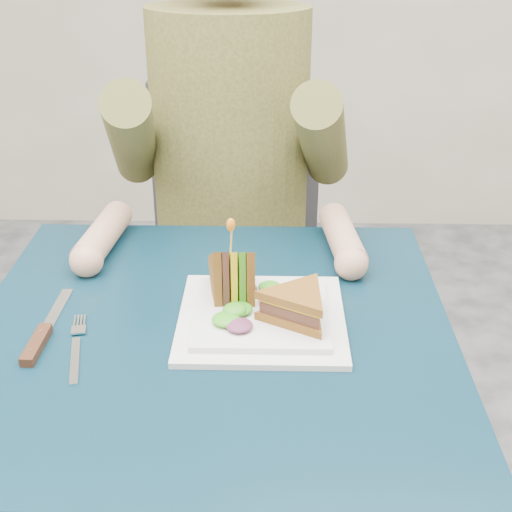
{
  "coord_description": "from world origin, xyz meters",
  "views": [
    {
      "loc": [
        0.09,
        -0.93,
        1.33
      ],
      "look_at": [
        0.07,
        0.07,
        0.82
      ],
      "focal_mm": 50.0,
      "sensor_mm": 36.0,
      "label": 1
    }
  ],
  "objects_px": {
    "plate": "(262,316)",
    "knife": "(41,338)",
    "table": "(212,369)",
    "sandwich_flat": "(298,305)",
    "sandwich_upright": "(232,277)",
    "fork": "(76,349)",
    "diner": "(229,114)",
    "chair": "(234,248)"
  },
  "relations": [
    {
      "from": "sandwich_flat",
      "to": "knife",
      "type": "distance_m",
      "value": 0.39
    },
    {
      "from": "diner",
      "to": "sandwich_flat",
      "type": "xyz_separation_m",
      "value": [
        0.13,
        -0.55,
        -0.14
      ]
    },
    {
      "from": "sandwich_upright",
      "to": "knife",
      "type": "height_order",
      "value": "sandwich_upright"
    },
    {
      "from": "plate",
      "to": "sandwich_flat",
      "type": "relative_size",
      "value": 1.45
    },
    {
      "from": "diner",
      "to": "sandwich_upright",
      "type": "xyz_separation_m",
      "value": [
        0.03,
        -0.48,
        -0.13
      ]
    },
    {
      "from": "table",
      "to": "sandwich_flat",
      "type": "xyz_separation_m",
      "value": [
        0.13,
        -0.01,
        0.12
      ]
    },
    {
      "from": "plate",
      "to": "fork",
      "type": "bearing_deg",
      "value": -162.24
    },
    {
      "from": "sandwich_flat",
      "to": "fork",
      "type": "distance_m",
      "value": 0.34
    },
    {
      "from": "chair",
      "to": "sandwich_flat",
      "type": "height_order",
      "value": "chair"
    },
    {
      "from": "diner",
      "to": "chair",
      "type": "bearing_deg",
      "value": 90.0
    },
    {
      "from": "chair",
      "to": "fork",
      "type": "height_order",
      "value": "chair"
    },
    {
      "from": "diner",
      "to": "plate",
      "type": "height_order",
      "value": "diner"
    },
    {
      "from": "sandwich_upright",
      "to": "sandwich_flat",
      "type": "bearing_deg",
      "value": -34.01
    },
    {
      "from": "sandwich_upright",
      "to": "plate",
      "type": "bearing_deg",
      "value": -42.71
    },
    {
      "from": "chair",
      "to": "sandwich_flat",
      "type": "relative_size",
      "value": 5.2
    },
    {
      "from": "chair",
      "to": "knife",
      "type": "height_order",
      "value": "chair"
    },
    {
      "from": "table",
      "to": "fork",
      "type": "bearing_deg",
      "value": -160.5
    },
    {
      "from": "plate",
      "to": "sandwich_upright",
      "type": "bearing_deg",
      "value": 137.29
    },
    {
      "from": "sandwich_upright",
      "to": "table",
      "type": "bearing_deg",
      "value": -115.03
    },
    {
      "from": "fork",
      "to": "table",
      "type": "bearing_deg",
      "value": 19.5
    },
    {
      "from": "table",
      "to": "plate",
      "type": "relative_size",
      "value": 2.88
    },
    {
      "from": "diner",
      "to": "knife",
      "type": "bearing_deg",
      "value": -113.32
    },
    {
      "from": "plate",
      "to": "knife",
      "type": "bearing_deg",
      "value": -169.24
    },
    {
      "from": "plate",
      "to": "fork",
      "type": "distance_m",
      "value": 0.29
    },
    {
      "from": "chair",
      "to": "sandwich_flat",
      "type": "xyz_separation_m",
      "value": [
        0.13,
        -0.66,
        0.23
      ]
    },
    {
      "from": "chair",
      "to": "sandwich_upright",
      "type": "distance_m",
      "value": 0.64
    },
    {
      "from": "sandwich_flat",
      "to": "plate",
      "type": "bearing_deg",
      "value": 155.56
    },
    {
      "from": "fork",
      "to": "knife",
      "type": "relative_size",
      "value": 0.81
    },
    {
      "from": "chair",
      "to": "fork",
      "type": "relative_size",
      "value": 5.21
    },
    {
      "from": "plate",
      "to": "knife",
      "type": "distance_m",
      "value": 0.34
    },
    {
      "from": "knife",
      "to": "plate",
      "type": "bearing_deg",
      "value": 10.76
    },
    {
      "from": "table",
      "to": "chair",
      "type": "height_order",
      "value": "chair"
    },
    {
      "from": "sandwich_upright",
      "to": "fork",
      "type": "distance_m",
      "value": 0.26
    },
    {
      "from": "fork",
      "to": "knife",
      "type": "height_order",
      "value": "knife"
    },
    {
      "from": "chair",
      "to": "knife",
      "type": "bearing_deg",
      "value": -109.9
    },
    {
      "from": "sandwich_upright",
      "to": "fork",
      "type": "bearing_deg",
      "value": -149.39
    },
    {
      "from": "sandwich_flat",
      "to": "table",
      "type": "bearing_deg",
      "value": 177.23
    },
    {
      "from": "sandwich_upright",
      "to": "fork",
      "type": "xyz_separation_m",
      "value": [
        -0.22,
        -0.13,
        -0.05
      ]
    },
    {
      "from": "diner",
      "to": "fork",
      "type": "height_order",
      "value": "diner"
    },
    {
      "from": "sandwich_upright",
      "to": "knife",
      "type": "distance_m",
      "value": 0.31
    },
    {
      "from": "diner",
      "to": "sandwich_flat",
      "type": "distance_m",
      "value": 0.58
    },
    {
      "from": "diner",
      "to": "sandwich_upright",
      "type": "relative_size",
      "value": 5.1
    }
  ]
}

